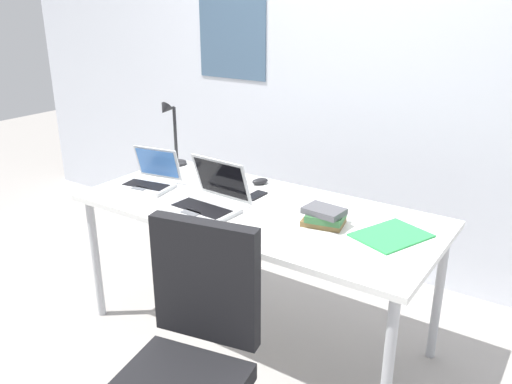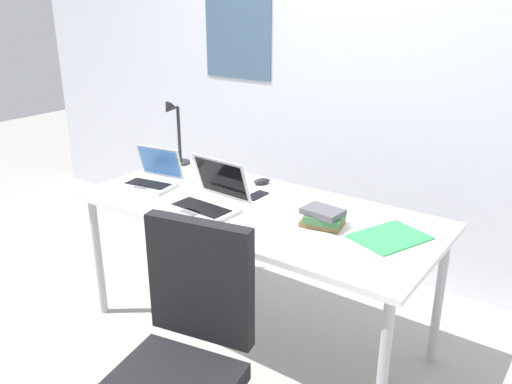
{
  "view_description": "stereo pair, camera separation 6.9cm",
  "coord_description": "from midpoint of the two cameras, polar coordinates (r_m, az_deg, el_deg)",
  "views": [
    {
      "loc": [
        1.34,
        -1.98,
        1.72
      ],
      "look_at": [
        0.0,
        0.0,
        0.82
      ],
      "focal_mm": 36.78,
      "sensor_mm": 36.0,
      "label": 1
    },
    {
      "loc": [
        1.4,
        -1.95,
        1.72
      ],
      "look_at": [
        0.0,
        0.0,
        0.82
      ],
      "focal_mm": 36.78,
      "sensor_mm": 36.0,
      "label": 2
    }
  ],
  "objects": [
    {
      "name": "ground_plane",
      "position": [
        2.95,
        -0.69,
        -15.12
      ],
      "size": [
        12.0,
        12.0,
        0.0
      ],
      "primitive_type": "plane",
      "color": "gray"
    },
    {
      "name": "wall_back",
      "position": [
        3.38,
        10.13,
        13.16
      ],
      "size": [
        6.0,
        0.13,
        2.6
      ],
      "color": "silver",
      "rests_on": "ground_plane"
    },
    {
      "name": "desk",
      "position": [
        2.61,
        -0.76,
        -2.82
      ],
      "size": [
        1.8,
        0.8,
        0.74
      ],
      "color": "white",
      "rests_on": "ground_plane"
    },
    {
      "name": "desk_lamp",
      "position": [
        3.21,
        -9.79,
        6.2
      ],
      "size": [
        0.12,
        0.18,
        0.4
      ],
      "color": "black",
      "rests_on": "desk"
    },
    {
      "name": "laptop_back_right",
      "position": [
        2.92,
        -12.14,
        1.38
      ],
      "size": [
        0.31,
        0.28,
        0.2
      ],
      "color": "#B7BABC",
      "rests_on": "desk"
    },
    {
      "name": "laptop_center",
      "position": [
        2.56,
        -6.04,
        -0.89
      ],
      "size": [
        0.35,
        0.32,
        0.24
      ],
      "color": "#B7BABC",
      "rests_on": "desk"
    },
    {
      "name": "computer_mouse",
      "position": [
        2.9,
        -0.23,
        1.18
      ],
      "size": [
        0.1,
        0.11,
        0.03
      ],
      "primitive_type": "ellipsoid",
      "rotation": [
        0.0,
        0.0,
        -0.51
      ],
      "color": "black",
      "rests_on": "desk"
    },
    {
      "name": "cell_phone",
      "position": [
        2.72,
        -0.78,
        -0.38
      ],
      "size": [
        0.07,
        0.14,
        0.01
      ],
      "primitive_type": "cube",
      "rotation": [
        0.0,
        0.0,
        -0.02
      ],
      "color": "black",
      "rests_on": "desk"
    },
    {
      "name": "book_stack",
      "position": [
        2.39,
        6.65,
        -2.66
      ],
      "size": [
        0.21,
        0.18,
        0.09
      ],
      "color": "brown",
      "rests_on": "desk"
    },
    {
      "name": "paper_folder_back_right",
      "position": [
        2.34,
        13.68,
        -4.61
      ],
      "size": [
        0.33,
        0.37,
        0.01
      ],
      "primitive_type": "cube",
      "rotation": [
        0.0,
        0.0,
        -0.38
      ],
      "color": "green",
      "rests_on": "desk"
    },
    {
      "name": "office_chair",
      "position": [
        2.05,
        -8.58,
        -19.85
      ],
      "size": [
        0.52,
        0.58,
        0.97
      ],
      "color": "black",
      "rests_on": "ground_plane"
    }
  ]
}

